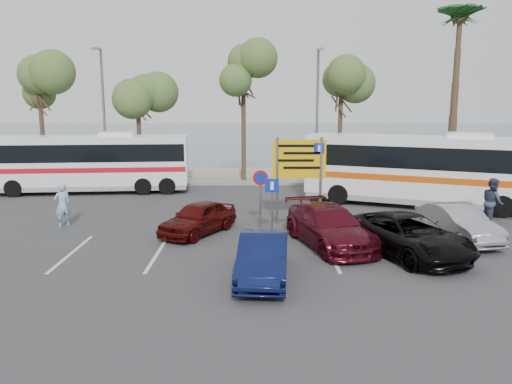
{
  "coord_description": "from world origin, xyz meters",
  "views": [
    {
      "loc": [
        -0.86,
        -17.16,
        5.0
      ],
      "look_at": [
        -0.78,
        3.0,
        1.36
      ],
      "focal_mm": 35.0,
      "sensor_mm": 36.0,
      "label": 1
    }
  ],
  "objects_px": {
    "street_lamp_left": "(103,109)",
    "street_lamp_right": "(317,109)",
    "coach_bus_left": "(90,165)",
    "suv_black": "(407,235)",
    "pedestrian_far": "(493,202)",
    "car_red": "(198,218)",
    "car_silver_b": "(458,223)",
    "car_blue": "(263,257)",
    "direction_sign": "(299,166)",
    "coach_bus_right": "(428,172)",
    "car_maroon": "(330,226)",
    "pedestrian_near": "(63,205)"
  },
  "relations": [
    {
      "from": "pedestrian_near",
      "to": "pedestrian_far",
      "type": "height_order",
      "value": "pedestrian_far"
    },
    {
      "from": "street_lamp_left",
      "to": "street_lamp_right",
      "type": "relative_size",
      "value": 1.0
    },
    {
      "from": "car_red",
      "to": "pedestrian_near",
      "type": "relative_size",
      "value": 2.06
    },
    {
      "from": "car_red",
      "to": "pedestrian_far",
      "type": "bearing_deg",
      "value": 35.71
    },
    {
      "from": "suv_black",
      "to": "car_silver_b",
      "type": "distance_m",
      "value": 2.98
    },
    {
      "from": "coach_bus_left",
      "to": "car_blue",
      "type": "bearing_deg",
      "value": -56.02
    },
    {
      "from": "car_maroon",
      "to": "car_silver_b",
      "type": "xyz_separation_m",
      "value": [
        4.8,
        0.66,
        -0.05
      ]
    },
    {
      "from": "coach_bus_right",
      "to": "street_lamp_right",
      "type": "bearing_deg",
      "value": 122.66
    },
    {
      "from": "pedestrian_far",
      "to": "street_lamp_left",
      "type": "bearing_deg",
      "value": 62.3
    },
    {
      "from": "coach_bus_left",
      "to": "pedestrian_far",
      "type": "distance_m",
      "value": 20.46
    },
    {
      "from": "direction_sign",
      "to": "coach_bus_left",
      "type": "bearing_deg",
      "value": 146.52
    },
    {
      "from": "direction_sign",
      "to": "car_silver_b",
      "type": "height_order",
      "value": "direction_sign"
    },
    {
      "from": "suv_black",
      "to": "pedestrian_far",
      "type": "relative_size",
      "value": 2.48
    },
    {
      "from": "pedestrian_near",
      "to": "street_lamp_right",
      "type": "bearing_deg",
      "value": -174.83
    },
    {
      "from": "coach_bus_right",
      "to": "suv_black",
      "type": "bearing_deg",
      "value": -113.07
    },
    {
      "from": "street_lamp_left",
      "to": "car_silver_b",
      "type": "relative_size",
      "value": 2.03
    },
    {
      "from": "street_lamp_left",
      "to": "car_silver_b",
      "type": "xyz_separation_m",
      "value": [
        16.6,
        -13.0,
        -3.95
      ]
    },
    {
      "from": "coach_bus_left",
      "to": "car_red",
      "type": "bearing_deg",
      "value": -51.98
    },
    {
      "from": "car_red",
      "to": "street_lamp_right",
      "type": "bearing_deg",
      "value": 93.21
    },
    {
      "from": "coach_bus_left",
      "to": "pedestrian_near",
      "type": "bearing_deg",
      "value": -79.78
    },
    {
      "from": "coach_bus_left",
      "to": "suv_black",
      "type": "bearing_deg",
      "value": -39.53
    },
    {
      "from": "direction_sign",
      "to": "car_maroon",
      "type": "xyz_separation_m",
      "value": [
        0.8,
        -3.33,
        -1.73
      ]
    },
    {
      "from": "direction_sign",
      "to": "coach_bus_left",
      "type": "distance_m",
      "value": 13.26
    },
    {
      "from": "direction_sign",
      "to": "car_blue",
      "type": "relative_size",
      "value": 0.92
    },
    {
      "from": "car_blue",
      "to": "car_maroon",
      "type": "height_order",
      "value": "car_maroon"
    },
    {
      "from": "car_red",
      "to": "suv_black",
      "type": "xyz_separation_m",
      "value": [
        7.2,
        -2.75,
        0.05
      ]
    },
    {
      "from": "direction_sign",
      "to": "suv_black",
      "type": "xyz_separation_m",
      "value": [
        3.2,
        -4.44,
        -1.75
      ]
    },
    {
      "from": "street_lamp_left",
      "to": "direction_sign",
      "type": "bearing_deg",
      "value": -43.17
    },
    {
      "from": "car_maroon",
      "to": "pedestrian_near",
      "type": "bearing_deg",
      "value": 148.77
    },
    {
      "from": "car_blue",
      "to": "pedestrian_near",
      "type": "relative_size",
      "value": 2.18
    },
    {
      "from": "street_lamp_right",
      "to": "car_silver_b",
      "type": "relative_size",
      "value": 2.03
    },
    {
      "from": "suv_black",
      "to": "pedestrian_far",
      "type": "xyz_separation_m",
      "value": [
        4.69,
        3.99,
        0.31
      ]
    },
    {
      "from": "coach_bus_right",
      "to": "car_silver_b",
      "type": "height_order",
      "value": "coach_bus_right"
    },
    {
      "from": "car_red",
      "to": "suv_black",
      "type": "bearing_deg",
      "value": 8.86
    },
    {
      "from": "car_maroon",
      "to": "pedestrian_near",
      "type": "distance_m",
      "value": 10.79
    },
    {
      "from": "coach_bus_left",
      "to": "car_red",
      "type": "height_order",
      "value": "coach_bus_left"
    },
    {
      "from": "coach_bus_right",
      "to": "car_red",
      "type": "relative_size",
      "value": 3.15
    },
    {
      "from": "street_lamp_left",
      "to": "street_lamp_right",
      "type": "height_order",
      "value": "same"
    },
    {
      "from": "street_lamp_right",
      "to": "direction_sign",
      "type": "relative_size",
      "value": 2.23
    },
    {
      "from": "street_lamp_right",
      "to": "car_maroon",
      "type": "bearing_deg",
      "value": -95.02
    },
    {
      "from": "coach_bus_right",
      "to": "car_blue",
      "type": "bearing_deg",
      "value": -129.01
    },
    {
      "from": "car_silver_b",
      "to": "pedestrian_far",
      "type": "xyz_separation_m",
      "value": [
        2.29,
        2.22,
        0.34
      ]
    },
    {
      "from": "street_lamp_left",
      "to": "pedestrian_near",
      "type": "height_order",
      "value": "street_lamp_left"
    },
    {
      "from": "street_lamp_left",
      "to": "pedestrian_far",
      "type": "xyz_separation_m",
      "value": [
        18.89,
        -10.78,
        -3.61
      ]
    },
    {
      "from": "direction_sign",
      "to": "car_blue",
      "type": "distance_m",
      "value": 7.11
    },
    {
      "from": "pedestrian_far",
      "to": "coach_bus_right",
      "type": "bearing_deg",
      "value": 22.3
    },
    {
      "from": "coach_bus_left",
      "to": "car_maroon",
      "type": "height_order",
      "value": "coach_bus_left"
    },
    {
      "from": "car_silver_b",
      "to": "coach_bus_left",
      "type": "bearing_deg",
      "value": 138.32
    },
    {
      "from": "direction_sign",
      "to": "pedestrian_far",
      "type": "height_order",
      "value": "direction_sign"
    },
    {
      "from": "direction_sign",
      "to": "suv_black",
      "type": "bearing_deg",
      "value": -54.28
    }
  ]
}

